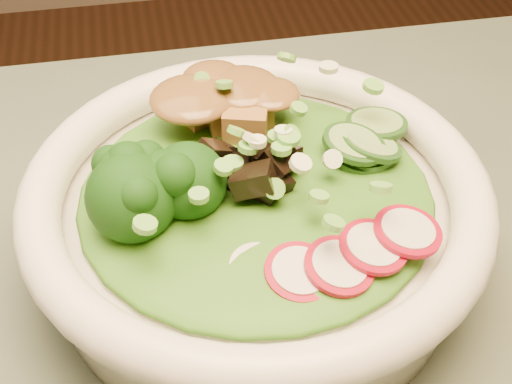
{
  "coord_description": "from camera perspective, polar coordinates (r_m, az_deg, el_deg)",
  "views": [
    {
      "loc": [
        0.03,
        -0.18,
        1.09
      ],
      "look_at": [
        0.09,
        0.13,
        0.81
      ],
      "focal_mm": 50.0,
      "sensor_mm": 36.0,
      "label": 1
    }
  ],
  "objects": [
    {
      "name": "salad_bowl",
      "position": [
        0.43,
        0.0,
        -1.99
      ],
      "size": [
        0.28,
        0.28,
        0.08
      ],
      "rotation": [
        0.0,
        0.0,
        0.27
      ],
      "color": "white",
      "rests_on": "dining_table"
    },
    {
      "name": "lettuce_bed",
      "position": [
        0.42,
        0.0,
        0.1
      ],
      "size": [
        0.21,
        0.21,
        0.02
      ],
      "primitive_type": "ellipsoid",
      "color": "#236C16",
      "rests_on": "salad_bowl"
    },
    {
      "name": "broccoli_florets",
      "position": [
        0.39,
        -8.47,
        -0.95
      ],
      "size": [
        0.1,
        0.09,
        0.05
      ],
      "primitive_type": null,
      "rotation": [
        0.0,
        0.0,
        0.27
      ],
      "color": "black",
      "rests_on": "salad_bowl"
    },
    {
      "name": "radish_slices",
      "position": [
        0.37,
        4.88,
        -5.64
      ],
      "size": [
        0.12,
        0.07,
        0.02
      ],
      "primitive_type": null,
      "rotation": [
        0.0,
        0.0,
        0.27
      ],
      "color": "maroon",
      "rests_on": "salad_bowl"
    },
    {
      "name": "cucumber_slices",
      "position": [
        0.43,
        8.12,
        3.71
      ],
      "size": [
        0.09,
        0.09,
        0.04
      ],
      "primitive_type": null,
      "rotation": [
        0.0,
        0.0,
        0.27
      ],
      "color": "#92C66E",
      "rests_on": "salad_bowl"
    },
    {
      "name": "mushroom_heap",
      "position": [
        0.42,
        -0.73,
        2.63
      ],
      "size": [
        0.09,
        0.09,
        0.04
      ],
      "primitive_type": null,
      "rotation": [
        0.0,
        0.0,
        0.27
      ],
      "color": "black",
      "rests_on": "salad_bowl"
    },
    {
      "name": "tofu_cubes",
      "position": [
        0.46,
        -3.26,
        6.27
      ],
      "size": [
        0.11,
        0.08,
        0.04
      ],
      "primitive_type": null,
      "rotation": [
        0.0,
        0.0,
        0.27
      ],
      "color": "olive",
      "rests_on": "salad_bowl"
    },
    {
      "name": "peanut_sauce",
      "position": [
        0.45,
        -3.32,
        7.65
      ],
      "size": [
        0.07,
        0.06,
        0.02
      ],
      "primitive_type": "ellipsoid",
      "color": "brown",
      "rests_on": "tofu_cubes"
    },
    {
      "name": "scallion_garnish",
      "position": [
        0.4,
        0.0,
        2.74
      ],
      "size": [
        0.2,
        0.2,
        0.02
      ],
      "primitive_type": null,
      "color": "#67B540",
      "rests_on": "salad_bowl"
    }
  ]
}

